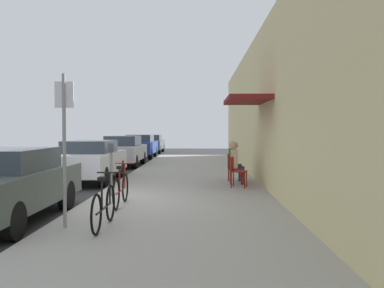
# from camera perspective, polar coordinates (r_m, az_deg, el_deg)

# --- Properties ---
(ground_plane) EXTENTS (60.00, 60.00, 0.00)m
(ground_plane) POSITION_cam_1_polar(r_m,az_deg,el_deg) (10.44, -13.95, -7.94)
(ground_plane) COLOR #2D2D30
(sidewalk_slab) EXTENTS (4.50, 32.00, 0.12)m
(sidewalk_slab) POSITION_cam_1_polar(r_m,az_deg,el_deg) (12.06, -0.97, -6.27)
(sidewalk_slab) COLOR #9E9B93
(sidewalk_slab) RESTS_ON ground_plane
(building_facade) EXTENTS (1.40, 32.00, 4.86)m
(building_facade) POSITION_cam_1_polar(r_m,az_deg,el_deg) (12.10, 10.48, 4.98)
(building_facade) COLOR beige
(building_facade) RESTS_ON ground_plane
(parked_car_0) EXTENTS (1.80, 4.40, 1.41)m
(parked_car_0) POSITION_cam_1_polar(r_m,az_deg,el_deg) (8.99, -23.90, -4.89)
(parked_car_0) COLOR #47514C
(parked_car_0) RESTS_ON ground_plane
(parked_car_1) EXTENTS (1.80, 4.40, 1.40)m
(parked_car_1) POSITION_cam_1_polar(r_m,az_deg,el_deg) (14.94, -13.56, -2.11)
(parked_car_1) COLOR silver
(parked_car_1) RESTS_ON ground_plane
(parked_car_2) EXTENTS (1.80, 4.40, 1.47)m
(parked_car_2) POSITION_cam_1_polar(r_m,az_deg,el_deg) (21.02, -9.23, -0.87)
(parked_car_2) COLOR #B7B7BC
(parked_car_2) RESTS_ON ground_plane
(parked_car_3) EXTENTS (1.80, 4.40, 1.46)m
(parked_car_3) POSITION_cam_1_polar(r_m,az_deg,el_deg) (26.88, -6.94, -0.25)
(parked_car_3) COLOR navy
(parked_car_3) RESTS_ON ground_plane
(parked_car_4) EXTENTS (1.80, 4.40, 1.39)m
(parked_car_4) POSITION_cam_1_polar(r_m,az_deg,el_deg) (32.50, -5.53, 0.08)
(parked_car_4) COLOR #47514C
(parked_car_4) RESTS_ON ground_plane
(parking_meter) EXTENTS (0.12, 0.10, 1.32)m
(parking_meter) POSITION_cam_1_polar(r_m,az_deg,el_deg) (10.87, -10.77, -2.81)
(parking_meter) COLOR slate
(parking_meter) RESTS_ON sidewalk_slab
(street_sign) EXTENTS (0.32, 0.06, 2.60)m
(street_sign) POSITION_cam_1_polar(r_m,az_deg,el_deg) (7.49, -16.70, 0.77)
(street_sign) COLOR gray
(street_sign) RESTS_ON sidewalk_slab
(bicycle_0) EXTENTS (0.46, 1.71, 0.90)m
(bicycle_0) POSITION_cam_1_polar(r_m,az_deg,el_deg) (7.44, -11.68, -8.18)
(bicycle_0) COLOR black
(bicycle_0) RESTS_ON sidewalk_slab
(bicycle_1) EXTENTS (0.46, 1.71, 0.90)m
(bicycle_1) POSITION_cam_1_polar(r_m,az_deg,el_deg) (9.49, -9.48, -5.97)
(bicycle_1) COLOR black
(bicycle_1) RESTS_ON sidewalk_slab
(cafe_chair_0) EXTENTS (0.53, 0.53, 0.87)m
(cafe_chair_0) POSITION_cam_1_polar(r_m,az_deg,el_deg) (12.33, 5.93, -3.46)
(cafe_chair_0) COLOR maroon
(cafe_chair_0) RESTS_ON sidewalk_slab
(cafe_chair_1) EXTENTS (0.48, 0.48, 0.87)m
(cafe_chair_1) POSITION_cam_1_polar(r_m,az_deg,el_deg) (13.08, 5.65, -3.15)
(cafe_chair_1) COLOR maroon
(cafe_chair_1) RESTS_ON sidewalk_slab
(seated_patron_1) EXTENTS (0.45, 0.38, 1.29)m
(seated_patron_1) POSITION_cam_1_polar(r_m,az_deg,el_deg) (13.06, 5.92, -2.31)
(seated_patron_1) COLOR #232838
(seated_patron_1) RESTS_ON sidewalk_slab
(cafe_chair_2) EXTENTS (0.48, 0.48, 0.87)m
(cafe_chair_2) POSITION_cam_1_polar(r_m,az_deg,el_deg) (13.94, 5.38, -2.83)
(cafe_chair_2) COLOR maroon
(cafe_chair_2) RESTS_ON sidewalk_slab
(seated_patron_2) EXTENTS (0.45, 0.39, 1.29)m
(seated_patron_2) POSITION_cam_1_polar(r_m,az_deg,el_deg) (13.92, 5.63, -2.04)
(seated_patron_2) COLOR #232838
(seated_patron_2) RESTS_ON sidewalk_slab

